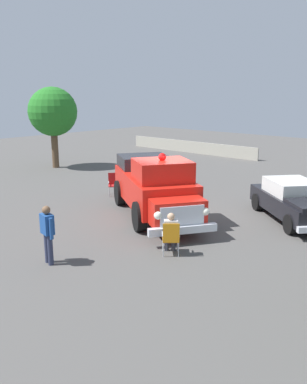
{
  "coord_description": "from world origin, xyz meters",
  "views": [
    {
      "loc": [
        9.83,
        -11.57,
        4.68
      ],
      "look_at": [
        -0.5,
        -0.37,
        0.9
      ],
      "focal_mm": 37.89,
      "sensor_mm": 36.0,
      "label": 1
    }
  ],
  "objects_px": {
    "vintage_fire_truck": "(155,186)",
    "spectator_seated": "(171,231)",
    "lawn_chair_near_truck": "(171,237)",
    "spectator_standing": "(48,231)",
    "oak_tree_right": "(53,112)",
    "classic_hot_rod": "(295,201)",
    "lawn_chair_by_car": "(114,182)"
  },
  "relations": [
    {
      "from": "classic_hot_rod",
      "to": "lawn_chair_by_car",
      "type": "distance_m",
      "value": 8.1
    },
    {
      "from": "vintage_fire_truck",
      "to": "lawn_chair_near_truck",
      "type": "height_order",
      "value": "vintage_fire_truck"
    },
    {
      "from": "lawn_chair_by_car",
      "to": "spectator_seated",
      "type": "xyz_separation_m",
      "value": [
        6.57,
        -3.64,
        0.11
      ]
    },
    {
      "from": "spectator_seated",
      "to": "oak_tree_right",
      "type": "distance_m",
      "value": 15.92
    },
    {
      "from": "vintage_fire_truck",
      "to": "lawn_chair_near_truck",
      "type": "bearing_deg",
      "value": -40.84
    },
    {
      "from": "vintage_fire_truck",
      "to": "spectator_seated",
      "type": "xyz_separation_m",
      "value": [
        2.89,
        -2.48,
        -0.5
      ]
    },
    {
      "from": "lawn_chair_near_truck",
      "to": "oak_tree_right",
      "type": "relative_size",
      "value": 0.2
    },
    {
      "from": "spectator_seated",
      "to": "oak_tree_right",
      "type": "height_order",
      "value": "oak_tree_right"
    },
    {
      "from": "vintage_fire_truck",
      "to": "classic_hot_rod",
      "type": "distance_m",
      "value": 5.23
    },
    {
      "from": "classic_hot_rod",
      "to": "oak_tree_right",
      "type": "distance_m",
      "value": 16.06
    },
    {
      "from": "classic_hot_rod",
      "to": "oak_tree_right",
      "type": "relative_size",
      "value": 0.91
    },
    {
      "from": "spectator_standing",
      "to": "oak_tree_right",
      "type": "height_order",
      "value": "oak_tree_right"
    },
    {
      "from": "classic_hot_rod",
      "to": "spectator_seated",
      "type": "relative_size",
      "value": 3.52
    },
    {
      "from": "vintage_fire_truck",
      "to": "oak_tree_right",
      "type": "relative_size",
      "value": 1.24
    },
    {
      "from": "lawn_chair_near_truck",
      "to": "spectator_standing",
      "type": "xyz_separation_m",
      "value": [
        -2.13,
        -2.74,
        0.37
      ]
    },
    {
      "from": "spectator_seated",
      "to": "spectator_standing",
      "type": "relative_size",
      "value": 0.77
    },
    {
      "from": "lawn_chair_near_truck",
      "to": "classic_hot_rod",
      "type": "bearing_deg",
      "value": 78.11
    },
    {
      "from": "spectator_standing",
      "to": "oak_tree_right",
      "type": "xyz_separation_m",
      "value": [
        -12.5,
        8.69,
        2.49
      ]
    },
    {
      "from": "oak_tree_right",
      "to": "spectator_standing",
      "type": "bearing_deg",
      "value": -34.8
    },
    {
      "from": "vintage_fire_truck",
      "to": "oak_tree_right",
      "type": "distance_m",
      "value": 12.35
    },
    {
      "from": "classic_hot_rod",
      "to": "spectator_standing",
      "type": "distance_m",
      "value": 9.06
    },
    {
      "from": "spectator_seated",
      "to": "spectator_standing",
      "type": "height_order",
      "value": "spectator_standing"
    },
    {
      "from": "lawn_chair_by_car",
      "to": "spectator_standing",
      "type": "bearing_deg",
      "value": -55.02
    },
    {
      "from": "vintage_fire_truck",
      "to": "lawn_chair_by_car",
      "type": "height_order",
      "value": "vintage_fire_truck"
    },
    {
      "from": "spectator_standing",
      "to": "oak_tree_right",
      "type": "relative_size",
      "value": 0.34
    },
    {
      "from": "lawn_chair_near_truck",
      "to": "spectator_seated",
      "type": "distance_m",
      "value": 0.17
    },
    {
      "from": "spectator_standing",
      "to": "spectator_seated",
      "type": "bearing_deg",
      "value": 54.19
    },
    {
      "from": "classic_hot_rod",
      "to": "lawn_chair_by_car",
      "type": "xyz_separation_m",
      "value": [
        -7.86,
        -1.95,
        -0.16
      ]
    },
    {
      "from": "lawn_chair_by_car",
      "to": "spectator_standing",
      "type": "relative_size",
      "value": 0.61
    },
    {
      "from": "lawn_chair_by_car",
      "to": "spectator_seated",
      "type": "distance_m",
      "value": 7.51
    },
    {
      "from": "spectator_seated",
      "to": "spectator_standing",
      "type": "bearing_deg",
      "value": -125.81
    },
    {
      "from": "vintage_fire_truck",
      "to": "spectator_seated",
      "type": "bearing_deg",
      "value": -40.64
    }
  ]
}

